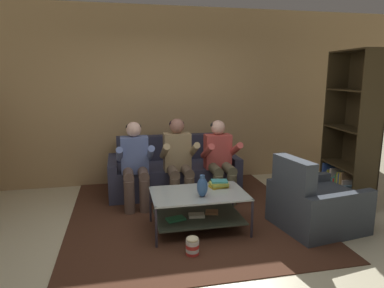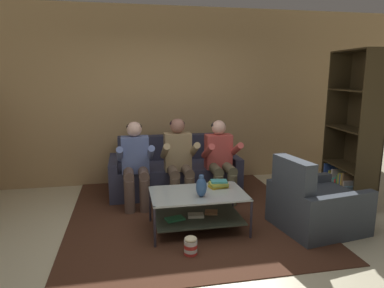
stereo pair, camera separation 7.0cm
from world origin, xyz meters
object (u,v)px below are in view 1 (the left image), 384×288
at_px(person_seated_left, 135,161).
at_px(bookshelf, 350,150).
at_px(person_seated_middle, 178,158).
at_px(book_stack, 219,184).
at_px(person_seated_right, 220,157).
at_px(armchair, 315,205).
at_px(popcorn_tub, 192,246).
at_px(coffee_table, 198,205).
at_px(vase, 202,187).
at_px(couch, 173,173).

relative_size(person_seated_left, bookshelf, 0.55).
relative_size(person_seated_middle, book_stack, 4.95).
xyz_separation_m(person_seated_left, book_stack, (0.97, -0.80, -0.14)).
bearing_deg(person_seated_right, bookshelf, -14.47).
xyz_separation_m(person_seated_left, armchair, (2.06, -1.17, -0.37)).
height_order(person_seated_middle, book_stack, person_seated_middle).
bearing_deg(person_seated_right, armchair, -54.20).
xyz_separation_m(bookshelf, popcorn_tub, (-2.51, -1.03, -0.66)).
bearing_deg(bookshelf, person_seated_right, 165.53).
relative_size(person_seated_right, coffee_table, 1.06).
height_order(book_stack, armchair, armchair).
height_order(person_seated_right, armchair, person_seated_right).
relative_size(person_seated_left, vase, 4.68).
bearing_deg(person_seated_middle, coffee_table, -85.77).
height_order(couch, person_seated_left, person_seated_left).
bearing_deg(popcorn_tub, book_stack, 55.39).
xyz_separation_m(person_seated_right, vase, (-0.52, -1.07, -0.06)).
relative_size(person_seated_right, vase, 4.63).
xyz_separation_m(couch, book_stack, (0.36, -1.32, 0.22)).
distance_m(person_seated_middle, person_seated_right, 0.61).
xyz_separation_m(book_stack, bookshelf, (2.03, 0.34, 0.26)).
xyz_separation_m(coffee_table, armchair, (1.38, -0.23, -0.03)).
bearing_deg(person_seated_right, book_stack, -107.18).
relative_size(coffee_table, book_stack, 4.52).
height_order(couch, armchair, armchair).
bearing_deg(person_seated_middle, couch, 90.00).
distance_m(couch, armchair, 2.23).
relative_size(vase, popcorn_tub, 1.25).
distance_m(vase, armchair, 1.40).
height_order(couch, bookshelf, bookshelf).
relative_size(person_seated_left, popcorn_tub, 5.86).
xyz_separation_m(person_seated_right, bookshelf, (1.79, -0.46, 0.12)).
distance_m(couch, coffee_table, 1.46).
height_order(couch, person_seated_middle, person_seated_middle).
relative_size(person_seated_middle, person_seated_right, 1.04).
height_order(person_seated_right, popcorn_tub, person_seated_right).
xyz_separation_m(vase, bookshelf, (2.31, 0.61, 0.18)).
xyz_separation_m(person_seated_middle, armchair, (1.45, -1.17, -0.38)).
bearing_deg(bookshelf, book_stack, -170.62).
relative_size(couch, person_seated_right, 1.70).
bearing_deg(popcorn_tub, person_seated_middle, 85.45).
xyz_separation_m(person_seated_left, coffee_table, (0.68, -0.94, -0.34)).
distance_m(person_seated_middle, book_stack, 0.89).
xyz_separation_m(bookshelf, armchair, (-0.94, -0.71, -0.48)).
bearing_deg(person_seated_right, coffee_table, -119.80).
relative_size(person_seated_middle, bookshelf, 0.56).
height_order(vase, popcorn_tub, vase).
distance_m(vase, popcorn_tub, 0.67).
distance_m(person_seated_right, armchair, 1.48).
distance_m(vase, book_stack, 0.40).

